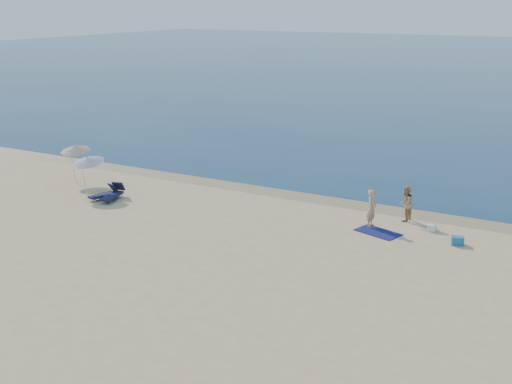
{
  "coord_description": "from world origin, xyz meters",
  "views": [
    {
      "loc": [
        11.61,
        -8.56,
        9.37
      ],
      "look_at": [
        -1.78,
        16.0,
        1.0
      ],
      "focal_mm": 45.0,
      "sensor_mm": 36.0,
      "label": 1
    }
  ],
  "objects_px": {
    "person_left": "(372,208)",
    "person_right": "(405,204)",
    "blue_cooler": "(457,241)",
    "umbrella_near": "(88,160)"
  },
  "relations": [
    {
      "from": "person_left",
      "to": "blue_cooler",
      "type": "distance_m",
      "value": 3.82
    },
    {
      "from": "person_left",
      "to": "person_right",
      "type": "relative_size",
      "value": 1.04
    },
    {
      "from": "person_left",
      "to": "umbrella_near",
      "type": "bearing_deg",
      "value": 98.45
    },
    {
      "from": "person_right",
      "to": "person_left",
      "type": "bearing_deg",
      "value": -28.36
    },
    {
      "from": "person_left",
      "to": "blue_cooler",
      "type": "relative_size",
      "value": 3.44
    },
    {
      "from": "person_right",
      "to": "umbrella_near",
      "type": "relative_size",
      "value": 0.75
    },
    {
      "from": "blue_cooler",
      "to": "person_left",
      "type": "bearing_deg",
      "value": 156.87
    },
    {
      "from": "blue_cooler",
      "to": "person_right",
      "type": "bearing_deg",
      "value": 128.35
    },
    {
      "from": "person_left",
      "to": "blue_cooler",
      "type": "height_order",
      "value": "person_left"
    },
    {
      "from": "person_right",
      "to": "blue_cooler",
      "type": "xyz_separation_m",
      "value": [
        2.7,
        -1.87,
        -0.62
      ]
    }
  ]
}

